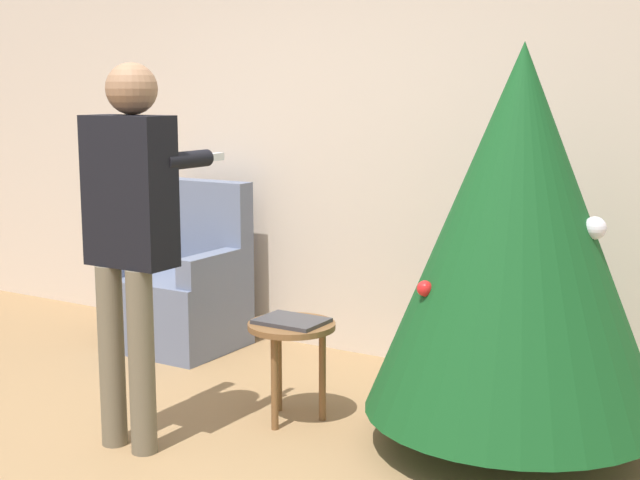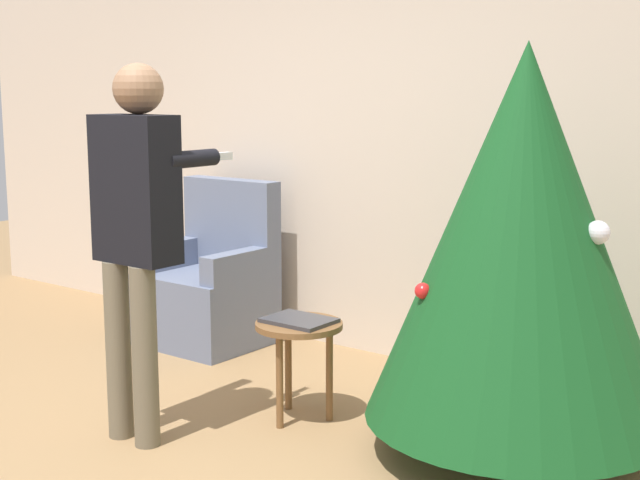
{
  "view_description": "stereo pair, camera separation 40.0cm",
  "coord_description": "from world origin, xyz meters",
  "views": [
    {
      "loc": [
        2.61,
        -2.58,
        1.66
      ],
      "look_at": [
        0.55,
        0.79,
        0.99
      ],
      "focal_mm": 50.0,
      "sensor_mm": 36.0,
      "label": 1
    },
    {
      "loc": [
        2.94,
        -2.35,
        1.66
      ],
      "look_at": [
        0.55,
        0.79,
        0.99
      ],
      "focal_mm": 50.0,
      "sensor_mm": 36.0,
      "label": 2
    }
  ],
  "objects": [
    {
      "name": "wall_back",
      "position": [
        0.0,
        2.23,
        1.35
      ],
      "size": [
        8.0,
        0.06,
        2.7
      ],
      "color": "beige",
      "rests_on": "ground_plane"
    },
    {
      "name": "armchair",
      "position": [
        -1.09,
        1.76,
        0.36
      ],
      "size": [
        0.75,
        0.67,
        1.07
      ],
      "color": "slate",
      "rests_on": "ground_plane"
    },
    {
      "name": "person_standing",
      "position": [
        -0.2,
        0.38,
        1.07
      ],
      "size": [
        0.43,
        0.57,
        1.77
      ],
      "color": "#6B604C",
      "rests_on": "ground_plane"
    },
    {
      "name": "side_stool",
      "position": [
        0.25,
        1.02,
        0.43
      ],
      "size": [
        0.44,
        0.44,
        0.51
      ],
      "color": "brown",
      "rests_on": "ground_plane"
    },
    {
      "name": "christmas_tree",
      "position": [
        1.31,
        1.26,
        1.02
      ],
      "size": [
        1.36,
        1.36,
        1.86
      ],
      "color": "brown",
      "rests_on": "ground_plane"
    },
    {
      "name": "laptop",
      "position": [
        0.25,
        1.02,
        0.52
      ],
      "size": [
        0.33,
        0.25,
        0.02
      ],
      "color": "#38383D",
      "rests_on": "side_stool"
    }
  ]
}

